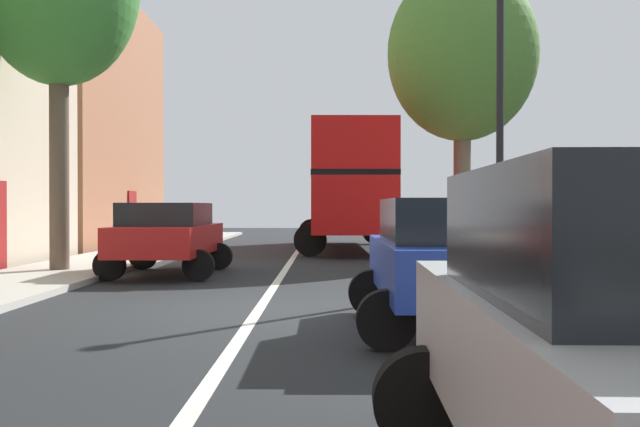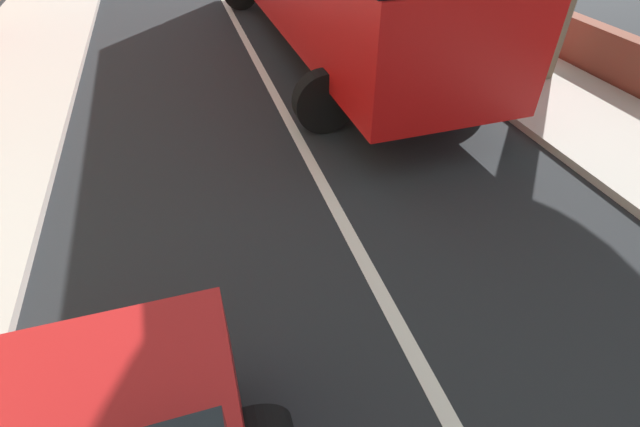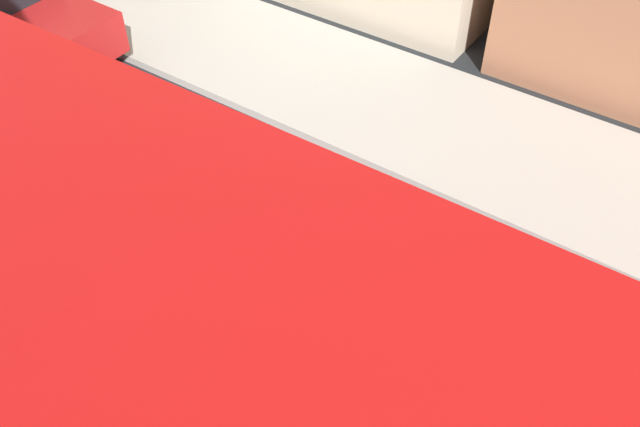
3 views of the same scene
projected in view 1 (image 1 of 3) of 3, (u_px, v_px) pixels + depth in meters
The scene contains 8 objects.
ground_plane at pixel (258, 311), 11.04m from camera, with size 84.00×84.00×0.00m, color black.
road_centre_line at pixel (258, 310), 11.04m from camera, with size 0.16×54.00×0.01m, color silver.
sidewalk_right at pixel (597, 307), 10.99m from camera, with size 2.60×60.00×0.12m, color #B2ADA3.
double_decker_bus at pixel (347, 182), 26.72m from camera, with size 3.70×11.11×4.06m.
parked_car_blue_right_0 at pixel (451, 256), 9.19m from camera, with size 2.41×4.07×1.61m.
parked_car_red_left_2 at pixel (168, 234), 16.72m from camera, with size 2.47×4.44×1.59m.
street_tree_right_1 at pixel (462, 55), 23.56m from camera, with size 4.63×4.63×8.85m.
lamppost_right at pixel (500, 86), 14.51m from camera, with size 0.32×0.32×6.31m.
Camera 1 is at (1.01, -11.02, 1.52)m, focal length 42.77 mm.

